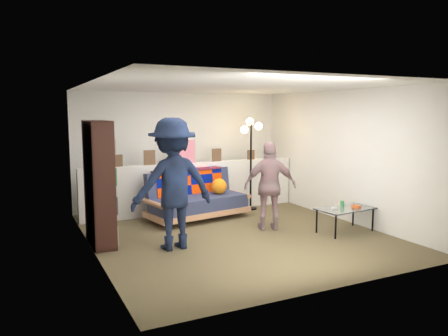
% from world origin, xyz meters
% --- Properties ---
extents(ground, '(5.00, 5.00, 0.00)m').
position_xyz_m(ground, '(0.00, 0.00, 0.00)').
color(ground, brown).
rests_on(ground, ground).
extents(room_shell, '(4.60, 5.05, 2.45)m').
position_xyz_m(room_shell, '(0.00, 0.47, 1.67)').
color(room_shell, silver).
rests_on(room_shell, ground).
extents(half_wall_ledge, '(4.45, 0.15, 1.00)m').
position_xyz_m(half_wall_ledge, '(0.00, 1.80, 0.50)').
color(half_wall_ledge, silver).
rests_on(half_wall_ledge, ground).
extents(ledge_decor, '(2.97, 0.02, 0.45)m').
position_xyz_m(ledge_decor, '(-0.23, 1.78, 1.18)').
color(ledge_decor, brown).
rests_on(ledge_decor, half_wall_ledge).
extents(futon_sofa, '(2.01, 1.20, 0.81)m').
position_xyz_m(futon_sofa, '(-0.15, 1.26, 0.38)').
color(futon_sofa, tan).
rests_on(futon_sofa, ground).
extents(bookshelf, '(0.31, 0.93, 1.87)m').
position_xyz_m(bookshelf, '(-2.08, 0.41, 0.87)').
color(bookshelf, black).
rests_on(bookshelf, ground).
extents(coffee_table, '(1.02, 0.63, 0.50)m').
position_xyz_m(coffee_table, '(1.72, -0.69, 0.38)').
color(coffee_table, black).
rests_on(coffee_table, ground).
extents(floor_lamp, '(0.41, 0.34, 1.87)m').
position_xyz_m(floor_lamp, '(1.16, 1.54, 1.33)').
color(floor_lamp, black).
rests_on(floor_lamp, ground).
extents(person_left, '(1.27, 0.76, 1.92)m').
position_xyz_m(person_left, '(-1.15, -0.27, 0.96)').
color(person_left, black).
rests_on(person_left, ground).
extents(person_right, '(0.95, 0.67, 1.50)m').
position_xyz_m(person_right, '(0.67, -0.01, 0.75)').
color(person_right, '#C5808A').
rests_on(person_right, ground).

